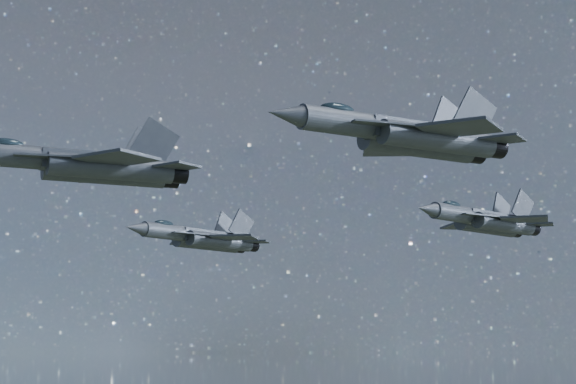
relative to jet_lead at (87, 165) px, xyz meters
name	(u,v)px	position (x,y,z in m)	size (l,w,h in m)	color
jet_lead	(87,165)	(0.00, 0.00, 0.00)	(19.05, 13.45, 4.82)	#383E46
jet_left	(203,238)	(20.24, 26.68, -1.47)	(18.00, 12.00, 4.57)	#383E46
jet_right	(410,135)	(17.80, -15.37, 0.97)	(18.95, 13.43, 4.81)	#383E46
jet_slot	(487,221)	(39.49, 3.42, -1.20)	(17.54, 11.89, 4.41)	#383E46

